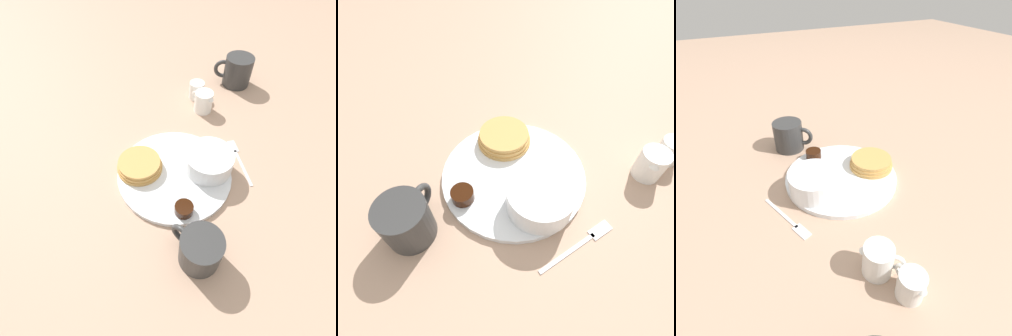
% 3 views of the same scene
% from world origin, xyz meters
% --- Properties ---
extents(ground_plane, '(4.00, 4.00, 0.00)m').
position_xyz_m(ground_plane, '(0.00, 0.00, 0.00)').
color(ground_plane, tan).
extents(plate, '(0.28, 0.28, 0.01)m').
position_xyz_m(plate, '(0.00, 0.00, 0.01)').
color(plate, white).
rests_on(plate, ground_plane).
extents(pancake_stack, '(0.11, 0.11, 0.03)m').
position_xyz_m(pancake_stack, '(0.09, 0.00, 0.03)').
color(pancake_stack, tan).
rests_on(pancake_stack, plate).
extents(bowl, '(0.12, 0.12, 0.05)m').
position_xyz_m(bowl, '(-0.08, -0.03, 0.04)').
color(bowl, white).
rests_on(bowl, plate).
extents(syrup_cup, '(0.04, 0.04, 0.02)m').
position_xyz_m(syrup_cup, '(-0.04, 0.10, 0.02)').
color(syrup_cup, black).
rests_on(syrup_cup, plate).
extents(butter_ramekin, '(0.04, 0.04, 0.04)m').
position_xyz_m(butter_ramekin, '(-0.11, -0.02, 0.03)').
color(butter_ramekin, white).
rests_on(butter_ramekin, plate).
extents(coffee_mug, '(0.11, 0.09, 0.08)m').
position_xyz_m(coffee_mug, '(-0.08, 0.20, 0.04)').
color(coffee_mug, '#333333').
rests_on(coffee_mug, ground_plane).
extents(creamer_pitcher_near, '(0.07, 0.06, 0.07)m').
position_xyz_m(creamer_pitcher_near, '(-0.05, -0.26, 0.03)').
color(creamer_pitcher_near, white).
rests_on(creamer_pitcher_near, ground_plane).
extents(creamer_pitcher_far, '(0.05, 0.07, 0.06)m').
position_xyz_m(creamer_pitcher_far, '(-0.03, -0.32, 0.03)').
color(creamer_pitcher_far, white).
rests_on(creamer_pitcher_far, ground_plane).
extents(fork, '(0.07, 0.15, 0.00)m').
position_xyz_m(fork, '(-0.16, -0.09, 0.00)').
color(fork, silver).
rests_on(fork, ground_plane).
extents(second_mug, '(0.12, 0.09, 0.09)m').
position_xyz_m(second_mug, '(-0.15, -0.42, 0.05)').
color(second_mug, '#333333').
rests_on(second_mug, ground_plane).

